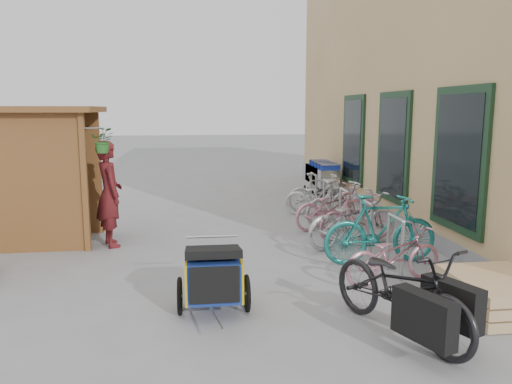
{
  "coord_description": "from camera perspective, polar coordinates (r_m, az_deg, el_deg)",
  "views": [
    {
      "loc": [
        -0.55,
        -6.56,
        2.35
      ],
      "look_at": [
        0.5,
        1.5,
        1.0
      ],
      "focal_mm": 35.0,
      "sensor_mm": 36.0,
      "label": 1
    }
  ],
  "objects": [
    {
      "name": "ground",
      "position": [
        6.99,
        -2.52,
        -10.23
      ],
      "size": [
        80.0,
        80.0,
        0.0
      ],
      "primitive_type": "plane",
      "color": "gray"
    },
    {
      "name": "building",
      "position": [
        13.16,
        25.73,
        13.51
      ],
      "size": [
        6.07,
        13.0,
        7.0
      ],
      "color": "tan",
      "rests_on": "ground"
    },
    {
      "name": "kiosk",
      "position": [
        9.47,
        -24.19,
        3.77
      ],
      "size": [
        2.49,
        1.65,
        2.4
      ],
      "color": "brown",
      "rests_on": "ground"
    },
    {
      "name": "bike_rack",
      "position": [
        9.58,
        10.04,
        -1.75
      ],
      "size": [
        0.05,
        5.35,
        0.86
      ],
      "color": "#A5A8AD",
      "rests_on": "ground"
    },
    {
      "name": "pallet_stack",
      "position": [
        6.62,
        26.0,
        -10.43
      ],
      "size": [
        1.0,
        1.2,
        0.4
      ],
      "color": "tan",
      "rests_on": "ground"
    },
    {
      "name": "shopping_carts",
      "position": [
        14.0,
        7.34,
        2.0
      ],
      "size": [
        0.53,
        2.12,
        0.96
      ],
      "color": "silver",
      "rests_on": "ground"
    },
    {
      "name": "child_trailer",
      "position": [
        5.89,
        -4.89,
        -9.26
      ],
      "size": [
        0.84,
        1.42,
        0.84
      ],
      "rotation": [
        0.0,
        0.0,
        -0.01
      ],
      "color": "navy",
      "rests_on": "ground"
    },
    {
      "name": "cargo_bike",
      "position": [
        5.47,
        16.41,
        -10.71
      ],
      "size": [
        1.35,
        2.04,
        1.01
      ],
      "rotation": [
        0.0,
        0.0,
        0.38
      ],
      "color": "black",
      "rests_on": "ground"
    },
    {
      "name": "person_kiosk",
      "position": [
        8.93,
        -16.42,
        -0.2
      ],
      "size": [
        0.65,
        0.78,
        1.83
      ],
      "primitive_type": "imported",
      "rotation": [
        0.0,
        0.0,
        1.95
      ],
      "color": "maroon",
      "rests_on": "ground"
    },
    {
      "name": "bike_0",
      "position": [
        7.08,
        15.46,
        -6.95
      ],
      "size": [
        1.59,
        0.88,
        0.79
      ],
      "primitive_type": "imported",
      "rotation": [
        0.0,
        0.0,
        1.82
      ],
      "color": "#BF7B90",
      "rests_on": "ground"
    },
    {
      "name": "bike_1",
      "position": [
        7.86,
        14.06,
        -4.15
      ],
      "size": [
        1.82,
        0.57,
        1.08
      ],
      "primitive_type": "imported",
      "rotation": [
        0.0,
        0.0,
        1.6
      ],
      "color": "teal",
      "rests_on": "ground"
    },
    {
      "name": "bike_2",
      "position": [
        8.74,
        11.05,
        -3.11
      ],
      "size": [
        1.93,
        1.19,
        0.96
      ],
      "primitive_type": "imported",
      "rotation": [
        0.0,
        0.0,
        1.9
      ],
      "color": "#9FA0A3",
      "rests_on": "ground"
    },
    {
      "name": "bike_3",
      "position": [
        9.11,
        11.51,
        -2.74
      ],
      "size": [
        1.58,
        0.75,
        0.92
      ],
      "primitive_type": "imported",
      "rotation": [
        0.0,
        0.0,
        1.79
      ],
      "color": "#BF7B90",
      "rests_on": "ground"
    },
    {
      "name": "bike_4",
      "position": [
        10.0,
        8.66,
        -1.7
      ],
      "size": [
        1.77,
        1.07,
        0.88
      ],
      "primitive_type": "imported",
      "rotation": [
        0.0,
        0.0,
        1.89
      ],
      "color": "#BF7B90",
      "rests_on": "ground"
    },
    {
      "name": "bike_5",
      "position": [
        10.28,
        9.62,
        -1.26
      ],
      "size": [
        1.61,
        0.76,
        0.93
      ],
      "primitive_type": "imported",
      "rotation": [
        0.0,
        0.0,
        1.79
      ],
      "color": "#BABBB6",
      "rests_on": "ground"
    },
    {
      "name": "bike_6",
      "position": [
        11.22,
        7.32,
        -0.6
      ],
      "size": [
        1.65,
        0.96,
        0.82
      ],
      "primitive_type": "imported",
      "rotation": [
        0.0,
        0.0,
        1.29
      ],
      "color": "#BABBB6",
      "rests_on": "ground"
    },
    {
      "name": "bike_7",
      "position": [
        11.57,
        7.34,
        -0.06
      ],
      "size": [
        1.53,
        0.45,
        0.91
      ],
      "primitive_type": "imported",
      "rotation": [
        0.0,
        0.0,
        1.55
      ],
      "color": "#BABBB6",
      "rests_on": "ground"
    }
  ]
}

